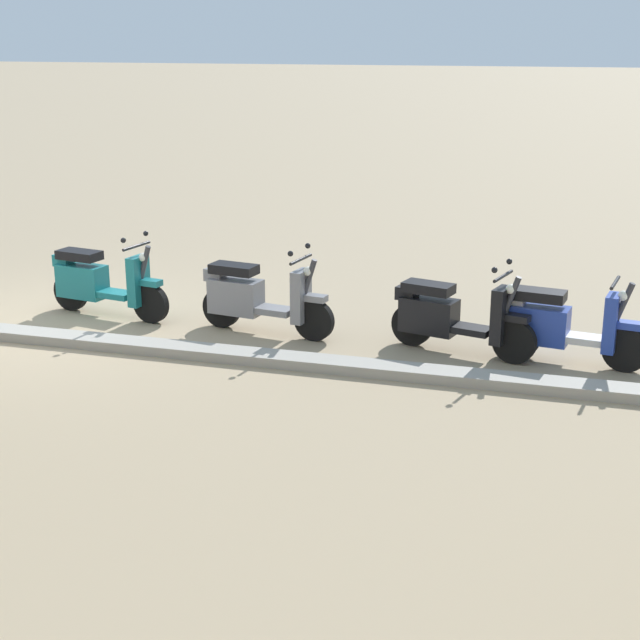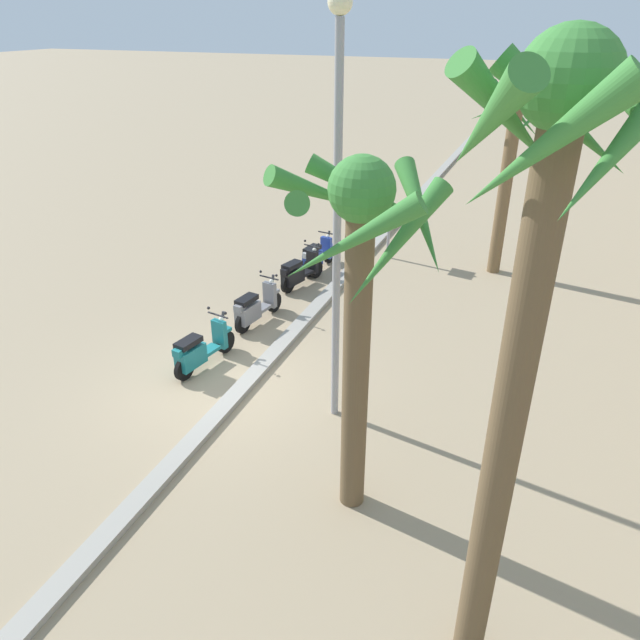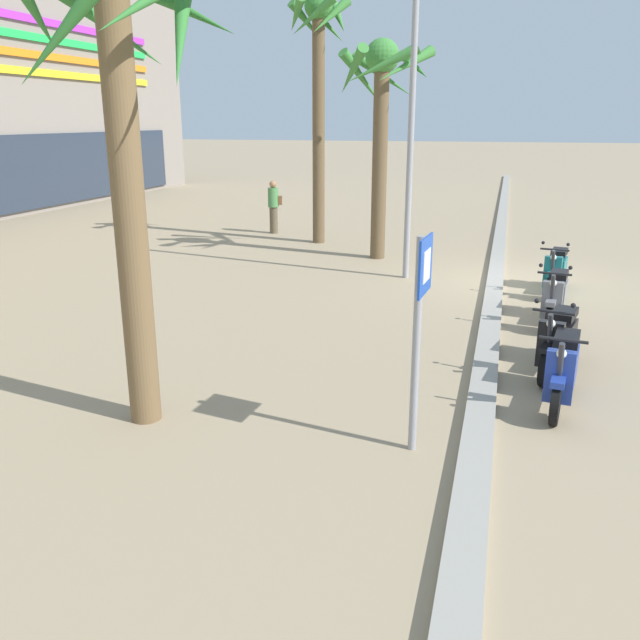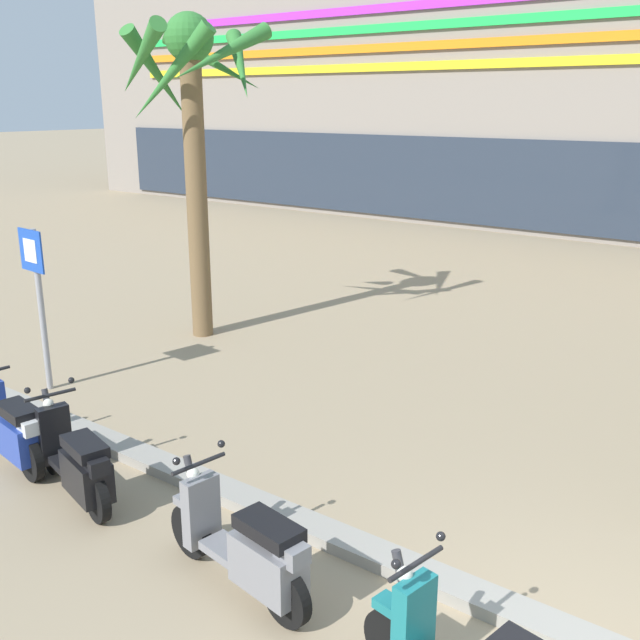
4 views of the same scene
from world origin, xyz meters
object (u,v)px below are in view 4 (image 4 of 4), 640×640
Objects in this scene: scooter_black_second_in_line at (76,463)px; scooter_blue_tail_end at (11,430)px; crossing_sign at (38,291)px; palm_tree_mid_walkway at (192,102)px; scooter_grey_gap_after_mid at (246,549)px.

scooter_blue_tail_end is at bearing 178.87° from scooter_black_second_in_line.
scooter_black_second_in_line is 3.68m from crossing_sign.
palm_tree_mid_walkway is (-1.89, 4.92, 3.66)m from scooter_blue_tail_end.
scooter_grey_gap_after_mid is at bearing -2.17° from scooter_black_second_in_line.
scooter_grey_gap_after_mid is 0.33× the size of palm_tree_mid_walkway.
scooter_black_second_in_line reaches higher than scooter_blue_tail_end.
scooter_blue_tail_end is 1.27m from scooter_black_second_in_line.
scooter_blue_tail_end is 0.96× the size of scooter_black_second_in_line.
palm_tree_mid_walkway is at bearing 111.05° from scooter_blue_tail_end.
scooter_black_second_in_line is (1.27, -0.03, -0.01)m from scooter_blue_tail_end.
scooter_blue_tail_end is 0.72× the size of crossing_sign.
scooter_grey_gap_after_mid is (2.51, -0.10, 0.01)m from scooter_black_second_in_line.
scooter_blue_tail_end is 2.68m from crossing_sign.
crossing_sign is (-3.09, 1.68, 1.06)m from scooter_black_second_in_line.
scooter_blue_tail_end is at bearing -42.28° from crossing_sign.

